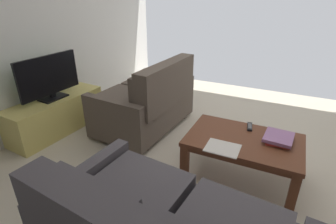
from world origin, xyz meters
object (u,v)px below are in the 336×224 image
(book_stack, at_px, (278,138))
(coffee_table, at_px, (243,145))
(tv_stand, at_px, (57,115))
(loose_magazine, at_px, (223,148))
(tv_remote, at_px, (250,127))
(flat_tv, at_px, (49,77))
(loveseat_near, at_px, (148,101))

(book_stack, bearing_deg, coffee_table, 17.16)
(tv_stand, relative_size, loose_magazine, 4.41)
(book_stack, distance_m, tv_remote, 0.31)
(book_stack, relative_size, tv_remote, 1.72)
(book_stack, distance_m, loose_magazine, 0.53)
(loose_magazine, bearing_deg, tv_remote, -16.94)
(coffee_table, height_order, flat_tv, flat_tv)
(flat_tv, height_order, book_stack, flat_tv)
(tv_stand, bearing_deg, tv_remote, -172.51)
(loveseat_near, xyz_separation_m, tv_remote, (-1.32, 0.27, 0.07))
(coffee_table, relative_size, flat_tv, 1.26)
(tv_remote, bearing_deg, coffee_table, 88.13)
(loveseat_near, distance_m, tv_stand, 1.19)
(loveseat_near, height_order, flat_tv, flat_tv)
(tv_stand, bearing_deg, loveseat_near, -150.37)
(flat_tv, distance_m, loose_magazine, 2.22)
(loose_magazine, bearing_deg, book_stack, -51.85)
(book_stack, height_order, tv_remote, book_stack)
(tv_remote, bearing_deg, loveseat_near, -11.80)
(coffee_table, bearing_deg, tv_remote, -91.87)
(loveseat_near, height_order, tv_remote, loveseat_near)
(loveseat_near, xyz_separation_m, loose_magazine, (-1.17, 0.76, 0.07))
(loveseat_near, distance_m, flat_tv, 1.23)
(loveseat_near, bearing_deg, loose_magazine, 147.09)
(tv_stand, height_order, tv_remote, tv_remote)
(tv_remote, height_order, loose_magazine, tv_remote)
(tv_stand, distance_m, book_stack, 2.63)
(tv_stand, relative_size, flat_tv, 1.55)
(tv_stand, xyz_separation_m, tv_remote, (-2.34, -0.31, 0.23))
(loveseat_near, relative_size, book_stack, 4.76)
(tv_stand, distance_m, loose_magazine, 2.21)
(loveseat_near, bearing_deg, book_stack, 165.00)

